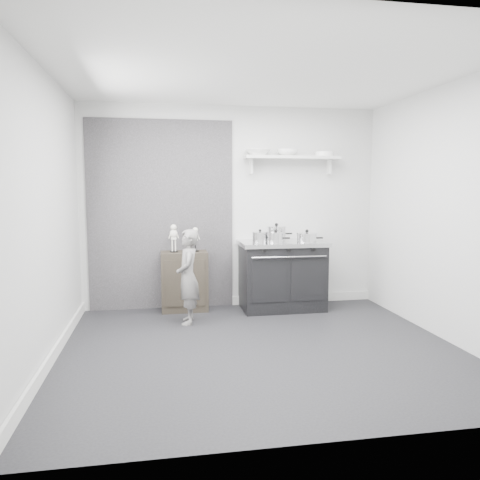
# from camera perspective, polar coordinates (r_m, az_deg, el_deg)

# --- Properties ---
(ground) EXTENTS (4.00, 4.00, 0.00)m
(ground) POSITION_cam_1_polar(r_m,az_deg,el_deg) (4.86, 2.45, -13.02)
(ground) COLOR black
(ground) RESTS_ON ground
(room_shell) EXTENTS (4.02, 3.62, 2.71)m
(room_shell) POSITION_cam_1_polar(r_m,az_deg,el_deg) (4.71, 1.09, 6.68)
(room_shell) COLOR silver
(room_shell) RESTS_ON ground
(wall_shelf) EXTENTS (1.30, 0.26, 0.24)m
(wall_shelf) POSITION_cam_1_polar(r_m,az_deg,el_deg) (6.42, 6.36, 9.87)
(wall_shelf) COLOR silver
(wall_shelf) RESTS_ON room_shell
(stove) EXTENTS (1.14, 0.71, 0.91)m
(stove) POSITION_cam_1_polar(r_m,az_deg,el_deg) (6.27, 5.14, -4.24)
(stove) COLOR black
(stove) RESTS_ON ground
(side_cabinet) EXTENTS (0.60, 0.35, 0.78)m
(side_cabinet) POSITION_cam_1_polar(r_m,az_deg,el_deg) (6.22, -6.80, -5.00)
(side_cabinet) COLOR black
(side_cabinet) RESTS_ON ground
(child) EXTENTS (0.29, 0.43, 1.13)m
(child) POSITION_cam_1_polar(r_m,az_deg,el_deg) (5.59, -6.36, -4.47)
(child) COLOR slate
(child) RESTS_ON ground
(pot_front_left) EXTENTS (0.29, 0.20, 0.17)m
(pot_front_left) POSITION_cam_1_polar(r_m,az_deg,el_deg) (6.06, 2.46, 0.37)
(pot_front_left) COLOR silver
(pot_front_left) RESTS_ON stove
(pot_back_left) EXTENTS (0.35, 0.26, 0.23)m
(pot_back_left) POSITION_cam_1_polar(r_m,az_deg,el_deg) (6.31, 4.46, 0.84)
(pot_back_left) COLOR silver
(pot_back_left) RESTS_ON stove
(pot_front_right) EXTENTS (0.35, 0.26, 0.17)m
(pot_front_right) POSITION_cam_1_polar(r_m,az_deg,el_deg) (6.10, 8.16, 0.31)
(pot_front_right) COLOR silver
(pot_front_right) RESTS_ON stove
(pot_front_center) EXTENTS (0.29, 0.20, 0.17)m
(pot_front_center) POSITION_cam_1_polar(r_m,az_deg,el_deg) (5.99, 4.37, 0.30)
(pot_front_center) COLOR silver
(pot_front_center) RESTS_ON stove
(skeleton_full) EXTENTS (0.12, 0.07, 0.41)m
(skeleton_full) POSITION_cam_1_polar(r_m,az_deg,el_deg) (6.12, -8.09, 0.47)
(skeleton_full) COLOR silver
(skeleton_full) RESTS_ON side_cabinet
(skeleton_torso) EXTENTS (0.10, 0.07, 0.36)m
(skeleton_torso) POSITION_cam_1_polar(r_m,az_deg,el_deg) (6.14, -5.47, 0.29)
(skeleton_torso) COLOR silver
(skeleton_torso) RESTS_ON side_cabinet
(bowl_large) EXTENTS (0.32, 0.32, 0.08)m
(bowl_large) POSITION_cam_1_polar(r_m,az_deg,el_deg) (6.30, 2.21, 10.62)
(bowl_large) COLOR white
(bowl_large) RESTS_ON wall_shelf
(bowl_small) EXTENTS (0.27, 0.27, 0.09)m
(bowl_small) POSITION_cam_1_polar(r_m,az_deg,el_deg) (6.40, 5.81, 10.55)
(bowl_small) COLOR white
(bowl_small) RESTS_ON wall_shelf
(plate_stack) EXTENTS (0.25, 0.25, 0.06)m
(plate_stack) POSITION_cam_1_polar(r_m,az_deg,el_deg) (6.56, 10.26, 10.27)
(plate_stack) COLOR white
(plate_stack) RESTS_ON wall_shelf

